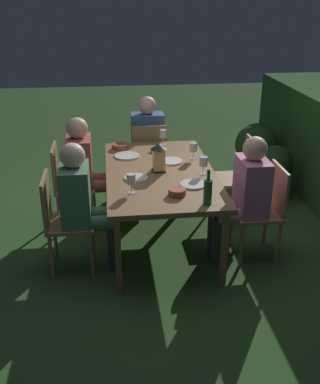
{
  "coord_description": "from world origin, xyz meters",
  "views": [
    {
      "loc": [
        3.95,
        -0.46,
        2.27
      ],
      "look_at": [
        0.0,
        0.0,
        0.51
      ],
      "focal_mm": 42.66,
      "sensor_mm": 36.0,
      "label": 1
    }
  ],
  "objects_px": {
    "person_in_rust": "(87,167)",
    "potted_plant_corner": "(274,169)",
    "lantern_centerpiece": "(159,156)",
    "plate_b": "(136,178)",
    "wine_glass_d": "(131,180)",
    "plate_a": "(171,161)",
    "chair_side_left_a": "(68,182)",
    "person_in_green": "(84,201)",
    "potted_plant_by_hedge": "(256,148)",
    "bowl_olives": "(177,192)",
    "person_in_blue": "(147,138)",
    "wine_glass_a": "(163,134)",
    "chair_side_right_b": "(264,207)",
    "chair_side_left_b": "(62,218)",
    "wine_glass_c": "(193,148)",
    "plate_d": "(193,184)",
    "wine_glass_b": "(204,162)",
    "chair_head_near": "(149,155)",
    "person_in_pink": "(244,193)",
    "plate_c": "(127,156)",
    "green_bottle_on_table": "(208,191)",
    "dining_table": "(160,176)",
    "chair_side_right_a": "(239,174)",
    "bowl_bread": "(120,146)"
  },
  "relations": [
    {
      "from": "person_in_rust",
      "to": "potted_plant_corner",
      "type": "xyz_separation_m",
      "value": [
        -0.39,
        2.12,
        -0.26
      ]
    },
    {
      "from": "lantern_centerpiece",
      "to": "plate_b",
      "type": "xyz_separation_m",
      "value": [
        0.16,
        -0.22,
        -0.14
      ]
    },
    {
      "from": "wine_glass_d",
      "to": "plate_a",
      "type": "distance_m",
      "value": 0.84
    },
    {
      "from": "chair_side_left_a",
      "to": "wine_glass_d",
      "type": "bearing_deg",
      "value": 34.29
    },
    {
      "from": "person_in_green",
      "to": "plate_b",
      "type": "bearing_deg",
      "value": 117.18
    },
    {
      "from": "chair_side_left_a",
      "to": "potted_plant_by_hedge",
      "type": "height_order",
      "value": "chair_side_left_a"
    },
    {
      "from": "person_in_green",
      "to": "bowl_olives",
      "type": "height_order",
      "value": "person_in_green"
    },
    {
      "from": "person_in_green",
      "to": "plate_a",
      "type": "bearing_deg",
      "value": 127.35
    },
    {
      "from": "person_in_green",
      "to": "plate_a",
      "type": "distance_m",
      "value": 1.05
    },
    {
      "from": "chair_side_left_a",
      "to": "wine_glass_d",
      "type": "xyz_separation_m",
      "value": [
        0.88,
        0.6,
        0.35
      ]
    },
    {
      "from": "person_in_blue",
      "to": "person_in_green",
      "type": "xyz_separation_m",
      "value": [
        1.74,
        -0.7,
        0.0
      ]
    },
    {
      "from": "person_in_green",
      "to": "potted_plant_corner",
      "type": "height_order",
      "value": "person_in_green"
    },
    {
      "from": "wine_glass_a",
      "to": "bowl_olives",
      "type": "relative_size",
      "value": 1.14
    },
    {
      "from": "chair_side_right_b",
      "to": "plate_a",
      "type": "height_order",
      "value": "chair_side_right_b"
    },
    {
      "from": "chair_side_left_b",
      "to": "potted_plant_by_hedge",
      "type": "bearing_deg",
      "value": 128.82
    },
    {
      "from": "wine_glass_c",
      "to": "potted_plant_by_hedge",
      "type": "distance_m",
      "value": 1.63
    },
    {
      "from": "wine_glass_a",
      "to": "plate_d",
      "type": "xyz_separation_m",
      "value": [
        1.15,
        0.12,
        -0.11
      ]
    },
    {
      "from": "wine_glass_a",
      "to": "wine_glass_b",
      "type": "bearing_deg",
      "value": 15.76
    },
    {
      "from": "chair_head_near",
      "to": "lantern_centerpiece",
      "type": "xyz_separation_m",
      "value": [
        1.15,
        -0.01,
        0.38
      ]
    },
    {
      "from": "person_in_blue",
      "to": "wine_glass_d",
      "type": "distance_m",
      "value": 1.85
    },
    {
      "from": "chair_side_left_b",
      "to": "person_in_pink",
      "type": "bearing_deg",
      "value": 90.0
    },
    {
      "from": "person_in_pink",
      "to": "plate_c",
      "type": "xyz_separation_m",
      "value": [
        -0.84,
        -0.99,
        0.09
      ]
    },
    {
      "from": "chair_side_right_b",
      "to": "green_bottle_on_table",
      "type": "height_order",
      "value": "green_bottle_on_table"
    },
    {
      "from": "potted_plant_corner",
      "to": "chair_head_near",
      "type": "bearing_deg",
      "value": -103.95
    },
    {
      "from": "chair_side_left_a",
      "to": "plate_b",
      "type": "relative_size",
      "value": 4.06
    },
    {
      "from": "chair_side_left_b",
      "to": "dining_table",
      "type": "bearing_deg",
      "value": 114.24
    },
    {
      "from": "plate_a",
      "to": "plate_d",
      "type": "distance_m",
      "value": 0.62
    },
    {
      "from": "green_bottle_on_table",
      "to": "plate_b",
      "type": "distance_m",
      "value": 0.8
    },
    {
      "from": "potted_plant_corner",
      "to": "chair_side_right_b",
      "type": "bearing_deg",
      "value": -23.7
    },
    {
      "from": "chair_side_left_b",
      "to": "plate_c",
      "type": "xyz_separation_m",
      "value": [
        -0.84,
        0.61,
        0.24
      ]
    },
    {
      "from": "plate_c",
      "to": "dining_table",
      "type": "bearing_deg",
      "value": 33.02
    },
    {
      "from": "person_in_blue",
      "to": "lantern_centerpiece",
      "type": "height_order",
      "value": "person_in_blue"
    },
    {
      "from": "wine_glass_b",
      "to": "chair_side_right_a",
      "type": "bearing_deg",
      "value": 136.23
    },
    {
      "from": "chair_head_near",
      "to": "chair_side_right_b",
      "type": "relative_size",
      "value": 1.0
    },
    {
      "from": "person_in_rust",
      "to": "wine_glass_d",
      "type": "relative_size",
      "value": 6.8
    },
    {
      "from": "person_in_blue",
      "to": "chair_side_left_b",
      "type": "height_order",
      "value": "person_in_blue"
    },
    {
      "from": "person_in_green",
      "to": "wine_glass_d",
      "type": "height_order",
      "value": "person_in_green"
    },
    {
      "from": "dining_table",
      "to": "plate_c",
      "type": "xyz_separation_m",
      "value": [
        -0.44,
        -0.29,
        0.06
      ]
    },
    {
      "from": "dining_table",
      "to": "wine_glass_c",
      "type": "relative_size",
      "value": 10.59
    },
    {
      "from": "wine_glass_d",
      "to": "wine_glass_c",
      "type": "bearing_deg",
      "value": 138.95
    },
    {
      "from": "dining_table",
      "to": "person_in_green",
      "type": "xyz_separation_m",
      "value": [
        0.4,
        -0.7,
        -0.03
      ]
    },
    {
      "from": "green_bottle_on_table",
      "to": "plate_d",
      "type": "xyz_separation_m",
      "value": [
        -0.39,
        -0.04,
        -0.1
      ]
    },
    {
      "from": "green_bottle_on_table",
      "to": "wine_glass_a",
      "type": "bearing_deg",
      "value": -174.07
    },
    {
      "from": "chair_head_near",
      "to": "green_bottle_on_table",
      "type": "height_order",
      "value": "green_bottle_on_table"
    },
    {
      "from": "chair_side_left_b",
      "to": "potted_plant_by_hedge",
      "type": "distance_m",
      "value": 2.97
    },
    {
      "from": "green_bottle_on_table",
      "to": "plate_d",
      "type": "relative_size",
      "value": 1.29
    },
    {
      "from": "person_in_green",
      "to": "plate_c",
      "type": "height_order",
      "value": "person_in_green"
    },
    {
      "from": "chair_side_right_b",
      "to": "bowl_bread",
      "type": "distance_m",
      "value": 1.68
    },
    {
      "from": "chair_side_right_a",
      "to": "plate_d",
      "type": "relative_size",
      "value": 3.86
    },
    {
      "from": "person_in_blue",
      "to": "person_in_pink",
      "type": "relative_size",
      "value": 1.0
    }
  ]
}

